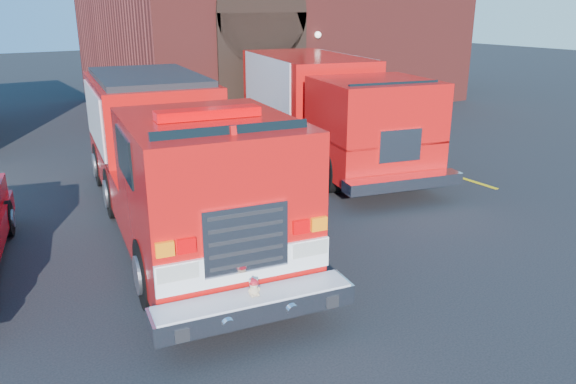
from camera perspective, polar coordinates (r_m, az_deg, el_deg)
ground at (r=10.77m, az=-3.46°, el=-4.86°), size 100.00×100.00×0.00m
parking_stripe_near at (r=15.45m, az=16.10°, el=1.75°), size 0.12×3.00×0.01m
parking_stripe_mid at (r=17.48m, az=8.79°, el=4.18°), size 0.12×3.00×0.01m
parking_stripe_far at (r=19.76m, az=3.04°, el=6.03°), size 0.12×3.00×0.01m
fire_station at (r=26.50m, az=-1.44°, el=18.48°), size 15.20×10.20×8.45m
fire_engine at (r=11.25m, az=-11.70°, el=3.72°), size 3.98×9.48×2.83m
secondary_truck at (r=16.18m, az=3.75°, el=8.77°), size 4.57×9.07×2.82m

